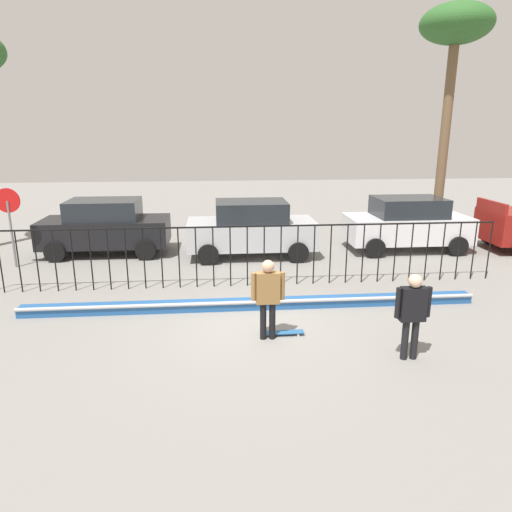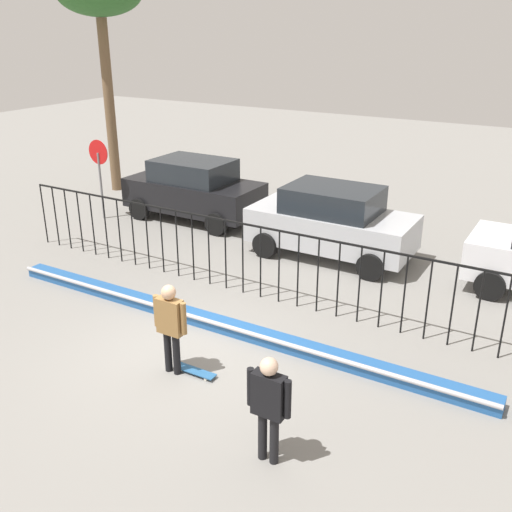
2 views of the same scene
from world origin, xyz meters
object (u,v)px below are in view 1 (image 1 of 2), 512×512
object	(u,v)px
parked_car_black	(105,226)
parked_car_white	(407,223)
camera_operator	(413,309)
parked_car_silver	(251,228)
skateboarder	(268,292)
skateboard	(285,332)
palm_tree_tall	(455,35)
stop_sign	(10,217)

from	to	relation	value
parked_car_black	parked_car_white	size ratio (longest dim) A/B	1.00
camera_operator	parked_car_silver	size ratio (longest dim) A/B	0.39
skateboarder	skateboard	size ratio (longest dim) A/B	2.14
parked_car_silver	palm_tree_tall	xyz separation A→B (m)	(7.55, 2.07, 6.51)
parked_car_white	skateboarder	bearing A→B (deg)	-128.17
parked_car_black	parked_car_silver	xyz separation A→B (m)	(5.01, -0.76, 0.00)
skateboard	camera_operator	size ratio (longest dim) A/B	0.47
parked_car_black	stop_sign	size ratio (longest dim) A/B	1.72
parked_car_silver	parked_car_white	distance (m)	5.63
skateboarder	parked_car_white	xyz separation A→B (m)	(5.80, 6.90, -0.05)
skateboarder	camera_operator	size ratio (longest dim) A/B	1.01
skateboard	stop_sign	xyz separation A→B (m)	(-7.75, 5.76, 1.56)
skateboard	parked_car_white	size ratio (longest dim) A/B	0.19
camera_operator	parked_car_silver	bearing A→B (deg)	-56.66
stop_sign	skateboarder	bearing A→B (deg)	-38.70
skateboarder	parked_car_black	distance (m)	8.77
skateboard	palm_tree_tall	bearing A→B (deg)	72.07
camera_operator	stop_sign	distance (m)	12.17
stop_sign	palm_tree_tall	distance (m)	16.41
camera_operator	parked_car_black	bearing A→B (deg)	-32.73
skateboard	parked_car_silver	xyz separation A→B (m)	(-0.21, 6.42, 0.91)
skateboarder	palm_tree_tall	xyz separation A→B (m)	(7.73, 8.63, 6.46)
camera_operator	stop_sign	xyz separation A→B (m)	(-9.94, 7.01, 0.60)
parked_car_white	camera_operator	bearing A→B (deg)	-110.02
skateboard	stop_sign	world-z (taller)	stop_sign
skateboarder	parked_car_silver	xyz separation A→B (m)	(0.18, 6.56, -0.05)
camera_operator	parked_car_black	xyz separation A→B (m)	(-7.41, 8.43, -0.04)
parked_car_black	parked_car_silver	world-z (taller)	same
skateboarder	parked_car_white	distance (m)	9.01
parked_car_black	palm_tree_tall	bearing A→B (deg)	9.15
skateboard	stop_sign	distance (m)	9.78
parked_car_silver	stop_sign	size ratio (longest dim) A/B	1.72
palm_tree_tall	stop_sign	bearing A→B (deg)	-169.72
parked_car_white	palm_tree_tall	size ratio (longest dim) A/B	0.50
parked_car_white	palm_tree_tall	xyz separation A→B (m)	(1.93, 1.74, 6.51)
parked_car_silver	parked_car_white	size ratio (longest dim) A/B	1.00
skateboarder	palm_tree_tall	bearing A→B (deg)	46.08
palm_tree_tall	skateboard	bearing A→B (deg)	-130.82
skateboarder	parked_car_white	size ratio (longest dim) A/B	0.40
camera_operator	skateboard	bearing A→B (deg)	-13.76
skateboard	parked_car_silver	size ratio (longest dim) A/B	0.19
palm_tree_tall	parked_car_black	bearing A→B (deg)	-174.05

